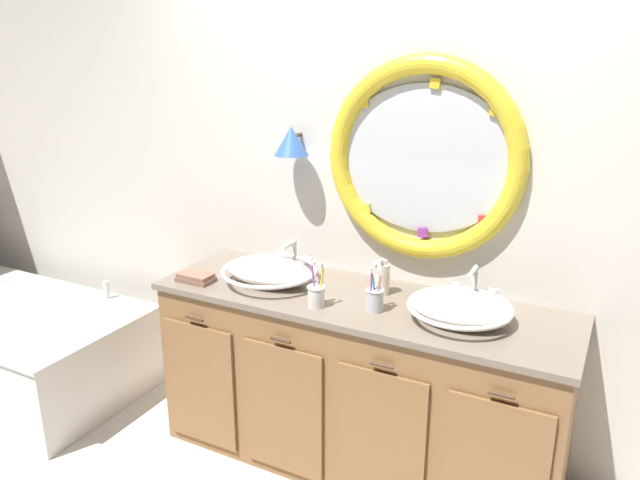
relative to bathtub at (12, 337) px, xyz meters
name	(u,v)px	position (x,y,z in m)	size (l,w,h in m)	color
back_wall_assembly	(388,188)	(2.12, 0.62, 1.01)	(6.40, 0.26, 2.60)	silver
vanity_counter	(358,382)	(2.13, 0.29, 0.13)	(1.94, 0.63, 0.87)	olive
bathtub	(12,337)	(0.00, 0.00, 0.00)	(1.60, 0.89, 0.61)	white
sink_basin_left	(269,271)	(1.67, 0.27, 0.62)	(0.47, 0.47, 0.12)	white
sink_basin_right	(460,307)	(2.60, 0.27, 0.62)	(0.44, 0.44, 0.12)	white
faucet_set_left	(294,257)	(1.67, 0.50, 0.62)	(0.21, 0.14, 0.15)	silver
faucet_set_right	(474,287)	(2.60, 0.51, 0.62)	(0.22, 0.13, 0.17)	silver
toothbrush_holder_left	(316,295)	(2.00, 0.12, 0.61)	(0.08, 0.08, 0.21)	white
toothbrush_holder_right	(375,298)	(2.25, 0.20, 0.62)	(0.08, 0.08, 0.22)	silver
soap_dispenser	(382,278)	(2.20, 0.39, 0.64)	(0.07, 0.07, 0.18)	#EFE5C6
folded_hand_towel	(196,278)	(1.34, 0.11, 0.58)	(0.18, 0.11, 0.04)	#936B56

